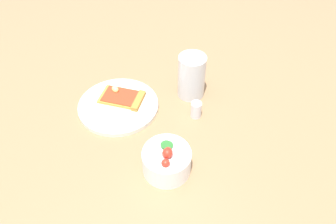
# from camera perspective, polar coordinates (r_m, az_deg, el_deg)

# --- Properties ---
(ground_plane) EXTENTS (2.40, 2.40, 0.00)m
(ground_plane) POSITION_cam_1_polar(r_m,az_deg,el_deg) (1.01, -9.21, -0.80)
(ground_plane) COLOR #93704C
(ground_plane) RESTS_ON ground
(plate) EXTENTS (0.24, 0.24, 0.01)m
(plate) POSITION_cam_1_polar(r_m,az_deg,el_deg) (1.03, -8.35, 1.05)
(plate) COLOR silver
(plate) RESTS_ON ground_plane
(pizza_slice_main) EXTENTS (0.15, 0.14, 0.03)m
(pizza_slice_main) POSITION_cam_1_polar(r_m,az_deg,el_deg) (1.04, -7.52, 2.54)
(pizza_slice_main) COLOR gold
(pizza_slice_main) RESTS_ON plate
(salad_bowl) EXTENTS (0.12, 0.12, 0.09)m
(salad_bowl) POSITION_cam_1_polar(r_m,az_deg,el_deg) (0.85, -0.21, -8.11)
(salad_bowl) COLOR white
(salad_bowl) RESTS_ON ground_plane
(soda_glass) EXTENTS (0.08, 0.08, 0.14)m
(soda_glass) POSITION_cam_1_polar(r_m,az_deg,el_deg) (1.04, 3.97, 5.72)
(soda_glass) COLOR silver
(soda_glass) RESTS_ON ground_plane
(pepper_shaker) EXTENTS (0.03, 0.03, 0.06)m
(pepper_shaker) POSITION_cam_1_polar(r_m,az_deg,el_deg) (0.98, 4.78, 0.64)
(pepper_shaker) COLOR silver
(pepper_shaker) RESTS_ON ground_plane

